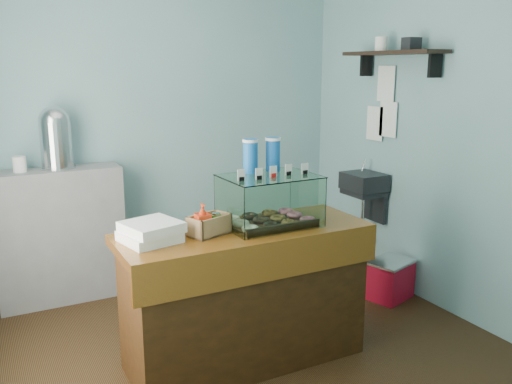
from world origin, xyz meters
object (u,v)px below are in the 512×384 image
display_case (268,196)px  coffee_urn (55,136)px  red_cooler (390,279)px  counter (245,295)px

display_case → coffee_urn: coffee_urn is taller
display_case → red_cooler: size_ratio=1.36×
coffee_urn → display_case: bearing=-55.3°
counter → coffee_urn: size_ratio=3.23×
display_case → red_cooler: bearing=10.5°
counter → display_case: (0.19, 0.06, 0.62)m
counter → red_cooler: (1.51, 0.32, -0.29)m
display_case → coffee_urn: size_ratio=1.20×
counter → display_case: display_case is taller
counter → coffee_urn: 2.02m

